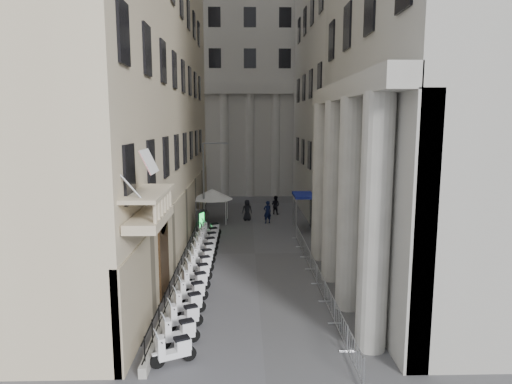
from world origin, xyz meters
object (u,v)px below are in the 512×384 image
info_kiosk (200,222)px  pedestrian_b (275,205)px  street_lamp (206,177)px  pedestrian_a (267,212)px  scooter_0 (174,364)px  security_tent (212,194)px

info_kiosk → pedestrian_b: size_ratio=1.11×
street_lamp → pedestrian_a: 6.19m
scooter_0 → pedestrian_b: pedestrian_b is taller
pedestrian_a → security_tent: bearing=-31.2°
info_kiosk → scooter_0: bearing=-64.2°
info_kiosk → pedestrian_b: 10.27m
pedestrian_a → street_lamp: bearing=-18.3°
security_tent → info_kiosk: (-0.59, -4.82, -1.47)m
security_tent → street_lamp: size_ratio=0.52×
scooter_0 → security_tent: 24.38m
scooter_0 → pedestrian_a: bearing=-36.2°
pedestrian_a → pedestrian_b: pedestrian_a is taller
info_kiosk → pedestrian_a: size_ratio=1.01×
scooter_0 → pedestrian_b: 27.98m
scooter_0 → security_tent: (-0.26, 24.25, 2.49)m
security_tent → pedestrian_a: bearing=-8.5°
pedestrian_b → pedestrian_a: bearing=108.9°
street_lamp → pedestrian_b: (6.27, 4.28, -3.28)m
street_lamp → pedestrian_b: 8.27m
info_kiosk → pedestrian_a: bearing=59.8°
security_tent → pedestrian_a: 5.19m
scooter_0 → street_lamp: size_ratio=0.21×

